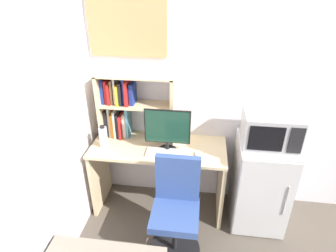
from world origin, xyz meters
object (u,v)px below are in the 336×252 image
Objects in this scene: keyboard at (168,153)px; desk_chair at (176,214)px; monitor at (167,129)px; microwave at (270,129)px; water_bottle at (103,137)px; mini_fridge at (260,183)px; wall_corkboard at (127,27)px; computer_mouse at (198,154)px; hutch_bookshelf at (126,105)px.

keyboard is 0.43× the size of desk_chair.
microwave is at bearing 1.05° from monitor.
water_bottle is 0.49× the size of microwave.
mini_fridge is 1.26× the size of wall_corkboard.
mini_fridge reaches higher than computer_mouse.
wall_corkboard is at bearing 141.61° from monitor.
microwave is (0.62, 0.06, 0.28)m from computer_mouse.
computer_mouse is at bearing -9.00° from monitor.
keyboard is at bearing -176.09° from computer_mouse.
hutch_bookshelf is at bearing 153.43° from monitor.
mini_fridge reaches higher than keyboard.
hutch_bookshelf is at bearing 54.08° from water_bottle.
microwave is at bearing 30.72° from desk_chair.
monitor is 0.23m from keyboard.
keyboard is at bearing -32.42° from hutch_bookshelf.
hutch_bookshelf reaches higher than keyboard.
water_bottle is at bearing -178.54° from microwave.
computer_mouse is at bearing -174.35° from mini_fridge.
water_bottle is at bearing -178.65° from mini_fridge.
desk_chair is at bearing -73.17° from monitor.
monitor is at bearing -38.39° from wall_corkboard.
monitor is 0.90× the size of microwave.
microwave is (0.91, 0.08, 0.28)m from keyboard.
computer_mouse reaches higher than keyboard.
hutch_bookshelf is 0.64m from keyboard.
hutch_bookshelf is 0.73m from wall_corkboard.
hutch_bookshelf is 0.81× the size of mini_fridge.
computer_mouse is 0.68m from microwave.
computer_mouse is (0.30, -0.05, -0.22)m from monitor.
mini_fridge is (1.54, 0.04, -0.43)m from water_bottle.
keyboard is at bearing -4.05° from water_bottle.
keyboard is 0.97m from mini_fridge.
mini_fridge is at bearing 5.65° from computer_mouse.
microwave is (0.92, 0.02, 0.06)m from monitor.
hutch_bookshelf is at bearing 130.85° from desk_chair.
hutch_bookshelf is at bearing -107.93° from wall_corkboard.
desk_chair is at bearing -49.15° from hutch_bookshelf.
wall_corkboard is at bearing 125.23° from desk_chair.
wall_corkboard is (0.03, 0.10, 0.73)m from hutch_bookshelf.
microwave reaches higher than mini_fridge.
hutch_bookshelf reaches higher than water_bottle.
computer_mouse is 0.12× the size of mini_fridge.
microwave reaches higher than desk_chair.
monitor is at bearing 2.06° from water_bottle.
microwave is (0.00, 0.00, 0.61)m from mini_fridge.
microwave is at bearing -8.57° from hutch_bookshelf.
wall_corkboard reaches higher than hutch_bookshelf.
hutch_bookshelf is 1.14m from desk_chair.
desk_chair reaches higher than computer_mouse.
keyboard is at bearing -174.71° from microwave.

